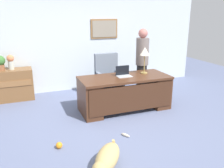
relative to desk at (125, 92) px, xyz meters
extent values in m
plane|color=slate|center=(-0.40, -0.65, -0.42)|extent=(12.00, 12.00, 0.00)
cube|color=silver|center=(-0.40, 1.95, 0.93)|extent=(7.00, 0.12, 2.70)
cube|color=olive|center=(0.18, 1.88, 1.25)|extent=(0.78, 0.03, 0.53)
cube|color=gray|center=(0.18, 1.86, 1.25)|extent=(0.70, 0.01, 0.45)
cube|color=#4C2B19|center=(0.00, 0.03, 0.32)|extent=(1.99, 0.86, 0.05)
cube|color=#4C2B19|center=(-0.81, 0.03, -0.06)|extent=(0.36, 0.80, 0.71)
cube|color=#4C2B19|center=(0.81, 0.03, -0.06)|extent=(0.36, 0.80, 0.71)
cube|color=#412415|center=(0.00, -0.37, -0.03)|extent=(1.89, 0.04, 0.57)
cube|color=brown|center=(-2.58, 1.60, -0.03)|extent=(1.44, 0.48, 0.77)
cube|color=brown|center=(-2.58, 1.36, 0.06)|extent=(1.34, 0.02, 0.14)
cube|color=slate|center=(-0.06, 0.83, -0.05)|extent=(0.60, 0.58, 0.18)
cylinder|color=black|center=(-0.06, 0.83, -0.28)|extent=(0.10, 0.10, 0.28)
cylinder|color=black|center=(-0.06, 0.83, -0.40)|extent=(0.52, 0.52, 0.05)
cube|color=slate|center=(-0.06, 1.07, 0.37)|extent=(0.60, 0.12, 0.66)
cube|color=slate|center=(-0.32, 0.83, 0.15)|extent=(0.08, 0.50, 0.22)
cube|color=slate|center=(0.20, 0.83, 0.15)|extent=(0.08, 0.50, 0.22)
cylinder|color=#262323|center=(0.79, 0.72, 0.00)|extent=(0.26, 0.26, 0.83)
cylinder|color=slate|center=(0.79, 0.72, 0.75)|extent=(0.32, 0.32, 0.67)
sphere|color=#B26960|center=(0.79, 0.72, 1.20)|extent=(0.23, 0.23, 0.23)
ellipsoid|color=tan|center=(-1.09, -1.83, -0.27)|extent=(0.65, 0.72, 0.30)
cylinder|color=tan|center=(-0.88, -1.56, -0.25)|extent=(0.13, 0.14, 0.21)
cube|color=#B2B5BA|center=(-0.01, 0.04, 0.35)|extent=(0.32, 0.22, 0.01)
cube|color=black|center=(-0.01, 0.14, 0.46)|extent=(0.32, 0.01, 0.21)
cylinder|color=#9E8447|center=(0.54, 0.14, 0.36)|extent=(0.16, 0.16, 0.02)
cylinder|color=#9E8447|center=(0.54, 0.14, 0.57)|extent=(0.02, 0.02, 0.40)
cone|color=silver|center=(0.54, 0.14, 0.86)|extent=(0.22, 0.22, 0.18)
cylinder|color=beige|center=(-2.32, 1.60, 0.46)|extent=(0.13, 0.13, 0.21)
sphere|color=#DA7C4E|center=(-2.32, 1.60, 0.63)|extent=(0.17, 0.17, 0.17)
cylinder|color=brown|center=(-2.56, 1.60, 0.42)|extent=(0.18, 0.18, 0.14)
sphere|color=#3D7533|center=(-2.56, 1.60, 0.59)|extent=(0.24, 0.24, 0.24)
sphere|color=orange|center=(-1.66, -1.09, -0.37)|extent=(0.11, 0.11, 0.11)
ellipsoid|color=beige|center=(-0.49, -1.13, -0.40)|extent=(0.13, 0.18, 0.05)
camera|label=1|loc=(-2.10, -4.60, 1.71)|focal=38.40mm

